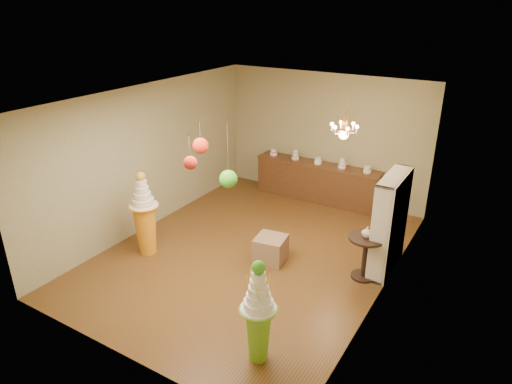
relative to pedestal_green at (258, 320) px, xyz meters
The scene contains 17 objects.
floor 2.86m from the pedestal_green, 123.34° to the left, with size 6.50×6.50×0.00m, color brown.
ceiling 3.66m from the pedestal_green, 123.34° to the left, with size 6.50×6.50×0.00m, color white.
wall_back 5.85m from the pedestal_green, 105.37° to the left, with size 5.00×0.04×3.00m, color tan.
wall_front 1.99m from the pedestal_green, 149.07° to the right, with size 5.00×0.04×3.00m, color tan.
wall_left 4.74m from the pedestal_green, 149.98° to the left, with size 0.04×6.50×3.00m, color tan.
wall_right 2.67m from the pedestal_green, 67.48° to the left, with size 0.04×6.50×3.00m, color tan.
pedestal_green is the anchor object (origin of this frame).
pedestal_orange 3.52m from the pedestal_green, 158.13° to the left, with size 0.62×0.62×1.66m.
burlap_riser 2.55m from the pedestal_green, 115.71° to the left, with size 0.54×0.54×0.49m, color #8A6A4B.
sideboard 5.52m from the pedestal_green, 106.14° to the left, with size 3.04×0.54×1.16m.
shelving_unit 3.24m from the pedestal_green, 75.59° to the left, with size 0.33×1.20×1.80m.
round_table 2.69m from the pedestal_green, 77.85° to the left, with size 0.78×0.78×0.80m.
vase 2.71m from the pedestal_green, 77.85° to the left, with size 0.19×0.19×0.19m, color beige.
pom_red_left 2.54m from the pedestal_green, 151.98° to the left, with size 0.23×0.23×0.52m.
pom_green_mid 2.05m from the pedestal_green, 138.89° to the left, with size 0.27×0.27×1.04m.
pom_red_right 2.24m from the pedestal_green, behind, with size 0.18×0.18×0.49m.
chandelier 3.90m from the pedestal_green, 94.96° to the left, with size 0.59×0.59×0.85m.
Camera 1 is at (4.02, -6.49, 4.53)m, focal length 32.00 mm.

